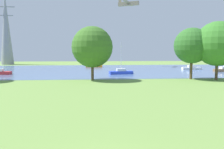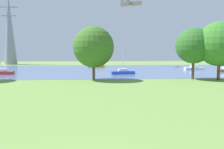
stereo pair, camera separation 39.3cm
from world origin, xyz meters
name	(u,v)px [view 2 (the right image)]	position (x,y,z in m)	size (l,w,h in m)	color
ground_plane	(96,87)	(0.00, 22.00, 0.00)	(160.00, 160.00, 0.00)	olive
water_surface	(96,70)	(0.00, 50.00, 0.01)	(140.00, 40.00, 0.02)	#54709E
sailboat_blue	(123,72)	(5.50, 38.64, 0.46)	(4.96, 2.13, 6.49)	blue
sailboat_red	(1,72)	(-19.04, 39.71, 0.45)	(4.82, 1.55, 5.66)	red
sailboat_white	(194,68)	(24.93, 48.69, 0.44)	(4.86, 1.71, 5.17)	white
sailboat_orange	(96,66)	(0.17, 59.49, 0.45)	(4.84, 1.64, 6.00)	orange
tree_east_near	(94,47)	(-0.30, 29.46, 5.30)	(6.58, 6.58, 8.60)	brown
tree_mid_shore	(194,46)	(16.05, 29.20, 5.53)	(5.86, 5.86, 8.48)	brown
tree_west_near	(220,44)	(19.63, 27.72, 5.80)	(7.13, 7.13, 9.37)	brown
electricity_pylon	(10,29)	(-30.68, 77.25, 12.67)	(6.40, 4.40, 25.30)	gray
light_aircraft	(131,4)	(10.71, 62.81, 19.08)	(6.26, 8.07, 2.10)	gray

